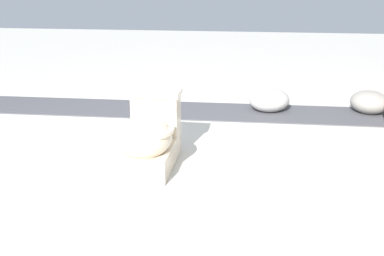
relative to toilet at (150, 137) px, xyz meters
name	(u,v)px	position (x,y,z in m)	size (l,w,h in m)	color
ground_plane	(164,171)	(0.07, 0.11, -0.22)	(14.00, 14.00, 0.00)	beige
gravel_strip	(238,112)	(-1.29, 0.61, -0.21)	(0.56, 8.00, 0.01)	#4C4C51
toilet	(150,137)	(0.00, 0.00, 0.00)	(0.65, 0.41, 0.52)	beige
boulder_near	(369,102)	(-1.43, 1.87, -0.11)	(0.37, 0.36, 0.22)	gray
boulder_far	(269,100)	(-1.39, 0.91, -0.11)	(0.40, 0.36, 0.22)	#B7B2AD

